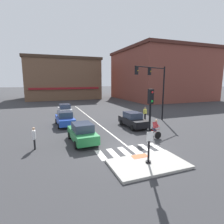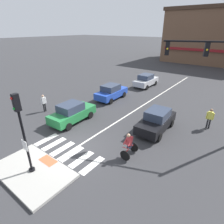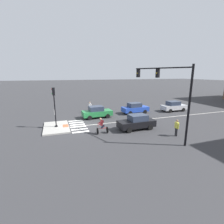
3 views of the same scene
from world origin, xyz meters
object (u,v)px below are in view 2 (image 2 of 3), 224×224
(cyclist, at_px, (129,144))
(car_silver_westbound_distant, at_px, (146,80))
(car_blue_westbound_far, at_px, (111,92))
(car_green_westbound_near, at_px, (72,113))
(pedestrian_at_curb_left, at_px, (44,102))
(signal_pole, at_px, (22,128))
(pedestrian_waiting_far_side, at_px, (210,117))
(car_black_eastbound_mid, at_px, (156,120))

(cyclist, bearing_deg, car_silver_westbound_distant, 114.11)
(car_blue_westbound_far, height_order, car_silver_westbound_distant, same)
(car_green_westbound_near, xyz_separation_m, pedestrian_at_curb_left, (-3.62, -0.24, 0.17))
(car_green_westbound_near, height_order, car_blue_westbound_far, same)
(signal_pole, bearing_deg, pedestrian_at_curb_left, 141.08)
(car_silver_westbound_distant, bearing_deg, signal_pole, -81.30)
(pedestrian_at_curb_left, distance_m, pedestrian_waiting_far_side, 14.26)
(car_black_eastbound_mid, bearing_deg, cyclist, -88.60)
(signal_pole, xyz_separation_m, pedestrian_waiting_far_side, (6.50, 11.14, -1.83))
(signal_pole, height_order, cyclist, signal_pole)
(car_silver_westbound_distant, bearing_deg, car_blue_westbound_far, -96.30)
(car_silver_westbound_distant, xyz_separation_m, car_black_eastbound_mid, (6.16, -9.96, 0.00))
(car_blue_westbound_far, xyz_separation_m, pedestrian_at_curb_left, (-2.93, -6.49, 0.17))
(signal_pole, bearing_deg, cyclist, 52.07)
(pedestrian_at_curb_left, bearing_deg, cyclist, -4.72)
(car_silver_westbound_distant, xyz_separation_m, cyclist, (6.25, -13.98, 0.06))
(pedestrian_waiting_far_side, bearing_deg, signal_pole, -120.29)
(pedestrian_waiting_far_side, bearing_deg, car_silver_westbound_distant, 142.10)
(signal_pole, distance_m, pedestrian_at_curb_left, 8.53)
(cyclist, height_order, pedestrian_waiting_far_side, cyclist)
(car_black_eastbound_mid, bearing_deg, signal_pole, -111.63)
(car_blue_westbound_far, bearing_deg, car_black_eastbound_mid, -25.55)
(car_silver_westbound_distant, relative_size, car_black_eastbound_mid, 0.99)
(signal_pole, relative_size, pedestrian_waiting_far_side, 2.64)
(car_blue_westbound_far, xyz_separation_m, cyclist, (6.99, -7.31, 0.06))
(car_green_westbound_near, bearing_deg, car_blue_westbound_far, 96.32)
(cyclist, relative_size, pedestrian_at_curb_left, 1.01)
(car_green_westbound_near, height_order, cyclist, cyclist)
(car_green_westbound_near, height_order, pedestrian_at_curb_left, pedestrian_at_curb_left)
(cyclist, bearing_deg, signal_pole, -127.93)
(car_blue_westbound_far, xyz_separation_m, pedestrian_waiting_far_side, (10.05, -0.59, 0.17))
(car_black_eastbound_mid, bearing_deg, car_silver_westbound_distant, 121.71)
(car_blue_westbound_far, xyz_separation_m, car_silver_westbound_distant, (0.74, 6.67, 0.00))
(pedestrian_waiting_far_side, bearing_deg, pedestrian_at_curb_left, -155.54)
(car_green_westbound_near, bearing_deg, pedestrian_waiting_far_side, 31.19)
(car_silver_westbound_distant, distance_m, cyclist, 15.31)
(car_green_westbound_near, distance_m, car_blue_westbound_far, 6.29)
(signal_pole, xyz_separation_m, pedestrian_at_curb_left, (-6.48, 5.23, -1.83))
(car_silver_westbound_distant, distance_m, pedestrian_waiting_far_side, 11.81)
(pedestrian_at_curb_left, bearing_deg, car_silver_westbound_distant, 74.44)
(signal_pole, bearing_deg, pedestrian_waiting_far_side, 59.71)
(car_green_westbound_near, relative_size, car_blue_westbound_far, 1.00)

